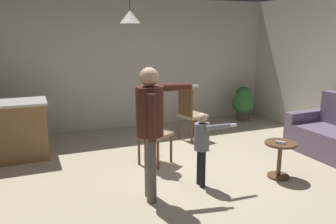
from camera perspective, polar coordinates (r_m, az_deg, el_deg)
The scene contains 11 objects.
ground at distance 4.88m, azimuth 5.29°, elevation -11.54°, with size 7.68×7.68×0.00m, color beige.
wall_back at distance 7.45m, azimuth -5.98°, elevation 7.86°, with size 6.40×0.10×2.70m, color silver.
kitchen_counter at distance 6.09m, azimuth -24.96°, elevation -2.89°, with size 1.26×0.66×0.95m.
side_table_by_couch at distance 5.16m, azimuth 17.90°, elevation -6.81°, with size 0.44×0.44×0.52m.
person_adult at distance 4.09m, azimuth -2.84°, elevation -1.29°, with size 0.84×0.47×1.64m.
person_child at distance 4.59m, azimuth 5.68°, elevation -4.80°, with size 0.53×0.31×1.01m.
dining_chair_by_counter at distance 6.51m, azimuth 3.66°, elevation -0.05°, with size 0.51×0.51×1.00m.
dining_chair_near_wall at distance 5.29m, azimuth -2.63°, elevation -3.17°, with size 0.58×0.58×1.00m.
potted_plant_corner at distance 8.18m, azimuth 12.27°, elevation 1.64°, with size 0.52×0.52×0.79m.
spare_remote_on_table at distance 5.03m, azimuth 17.99°, elevation -4.80°, with size 0.04×0.13×0.04m, color white.
ceiling_light_pendant at distance 5.54m, azimuth -6.25°, elevation 15.34°, with size 0.32×0.32×0.55m.
Camera 1 is at (-2.07, -3.92, 2.04)m, focal length 37.05 mm.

